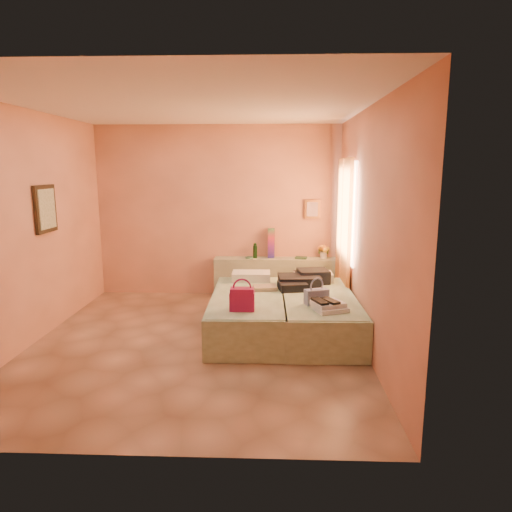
{
  "coord_description": "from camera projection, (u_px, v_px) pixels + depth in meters",
  "views": [
    {
      "loc": [
        0.92,
        -5.27,
        2.1
      ],
      "look_at": [
        0.68,
        0.85,
        0.93
      ],
      "focal_mm": 32.0,
      "sensor_mm": 36.0,
      "label": 1
    }
  ],
  "objects": [
    {
      "name": "water_bottle",
      "position": [
        255.0,
        251.0,
        7.49
      ],
      "size": [
        0.09,
        0.09,
        0.24
      ],
      "primitive_type": "cylinder",
      "rotation": [
        0.0,
        0.0,
        -0.42
      ],
      "color": "#153B19",
      "rests_on": "headboard_ledge"
    },
    {
      "name": "ground",
      "position": [
        198.0,
        343.0,
        5.6
      ],
      "size": [
        4.5,
        4.5,
        0.0
      ],
      "primitive_type": "plane",
      "color": "tan",
      "rests_on": "ground"
    },
    {
      "name": "small_dish",
      "position": [
        249.0,
        258.0,
        7.46
      ],
      "size": [
        0.14,
        0.14,
        0.03
      ],
      "primitive_type": "cylinder",
      "rotation": [
        0.0,
        0.0,
        0.11
      ],
      "color": "#488463",
      "rests_on": "headboard_ledge"
    },
    {
      "name": "sandal_pair",
      "position": [
        325.0,
        301.0,
        5.2
      ],
      "size": [
        0.29,
        0.32,
        0.03
      ],
      "primitive_type": "cube",
      "rotation": [
        0.0,
        0.0,
        0.4
      ],
      "color": "black",
      "rests_on": "towel_stack"
    },
    {
      "name": "magenta_handbag",
      "position": [
        242.0,
        299.0,
        5.22
      ],
      "size": [
        0.29,
        0.16,
        0.27
      ],
      "primitive_type": "cube",
      "rotation": [
        0.0,
        0.0,
        0.01
      ],
      "color": "#98124B",
      "rests_on": "bed_left"
    },
    {
      "name": "blue_handbag",
      "position": [
        316.0,
        297.0,
        5.47
      ],
      "size": [
        0.31,
        0.21,
        0.18
      ],
      "primitive_type": "cube",
      "rotation": [
        0.0,
        0.0,
        0.36
      ],
      "color": "#3A488C",
      "rests_on": "bed_right"
    },
    {
      "name": "flower_vase",
      "position": [
        323.0,
        250.0,
        7.47
      ],
      "size": [
        0.27,
        0.27,
        0.26
      ],
      "primitive_type": "cube",
      "rotation": [
        0.0,
        0.0,
        0.4
      ],
      "color": "silver",
      "rests_on": "headboard_ledge"
    },
    {
      "name": "rainbow_box",
      "position": [
        271.0,
        243.0,
        7.5
      ],
      "size": [
        0.11,
        0.11,
        0.49
      ],
      "primitive_type": "cube",
      "rotation": [
        0.0,
        0.0,
        -0.05
      ],
      "color": "#98124B",
      "rests_on": "headboard_ledge"
    },
    {
      "name": "khaki_garment",
      "position": [
        265.0,
        288.0,
        6.13
      ],
      "size": [
        0.34,
        0.29,
        0.05
      ],
      "primitive_type": "cube",
      "rotation": [
        0.0,
        0.0,
        0.15
      ],
      "color": "tan",
      "rests_on": "bed_left"
    },
    {
      "name": "room_walls",
      "position": [
        218.0,
        194.0,
        5.81
      ],
      "size": [
        4.02,
        4.51,
        2.81
      ],
      "color": "#EBA17D",
      "rests_on": "ground"
    },
    {
      "name": "green_book",
      "position": [
        301.0,
        258.0,
        7.46
      ],
      "size": [
        0.21,
        0.17,
        0.03
      ],
      "primitive_type": "cube",
      "rotation": [
        0.0,
        0.0,
        -0.24
      ],
      "color": "#25462E",
      "rests_on": "headboard_ledge"
    },
    {
      "name": "bed_right",
      "position": [
        318.0,
        314.0,
        5.89
      ],
      "size": [
        0.94,
        2.02,
        0.5
      ],
      "primitive_type": "cube",
      "rotation": [
        0.0,
        0.0,
        0.02
      ],
      "color": "#B3D1A8",
      "rests_on": "ground"
    },
    {
      "name": "towel_stack",
      "position": [
        330.0,
        306.0,
        5.22
      ],
      "size": [
        0.43,
        0.41,
        0.1
      ],
      "primitive_type": "cube",
      "rotation": [
        0.0,
        0.0,
        0.37
      ],
      "color": "silver",
      "rests_on": "bed_right"
    },
    {
      "name": "headboard_ledge",
      "position": [
        276.0,
        277.0,
        7.56
      ],
      "size": [
        2.05,
        0.3,
        0.65
      ],
      "primitive_type": "cube",
      "color": "#A5AE8F",
      "rests_on": "ground"
    },
    {
      "name": "clothes_pile",
      "position": [
        303.0,
        279.0,
        6.31
      ],
      "size": [
        0.68,
        0.68,
        0.19
      ],
      "primitive_type": "cube",
      "rotation": [
        0.0,
        0.0,
        0.1
      ],
      "color": "black",
      "rests_on": "bed_right"
    },
    {
      "name": "bed_left",
      "position": [
        248.0,
        313.0,
        5.92
      ],
      "size": [
        0.94,
        2.02,
        0.5
      ],
      "primitive_type": "cube",
      "rotation": [
        0.0,
        0.0,
        0.02
      ],
      "color": "#B3D1A8",
      "rests_on": "ground"
    }
  ]
}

